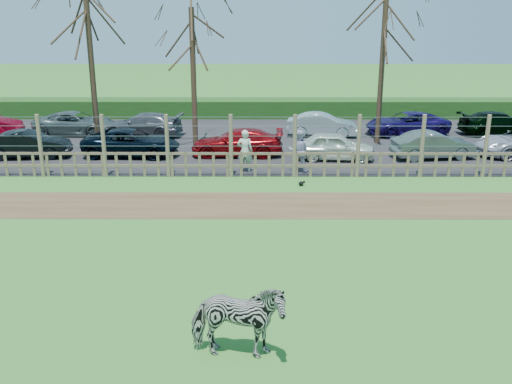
{
  "coord_description": "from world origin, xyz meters",
  "views": [
    {
      "loc": [
        1.05,
        -13.85,
        6.27
      ],
      "look_at": [
        1.0,
        2.5,
        1.1
      ],
      "focal_mm": 40.0,
      "sensor_mm": 36.0,
      "label": 1
    }
  ],
  "objects_px": {
    "car_4": "(334,146)",
    "tree_right": "(384,35)",
    "tree_mid": "(192,44)",
    "car_2": "(131,143)",
    "car_8": "(76,123)",
    "visitor_b": "(299,151)",
    "car_12": "(407,124)",
    "zebra": "(237,321)",
    "crow": "(301,183)",
    "car_1": "(28,144)",
    "car_5": "(434,145)",
    "car_3": "(237,142)",
    "tree_left": "(88,27)",
    "car_13": "(499,123)",
    "car_11": "(322,125)",
    "car_9": "(143,125)",
    "visitor_a": "(245,151)"
  },
  "relations": [
    {
      "from": "car_4",
      "to": "tree_right",
      "type": "bearing_deg",
      "value": -33.15
    },
    {
      "from": "tree_mid",
      "to": "car_2",
      "type": "relative_size",
      "value": 1.58
    },
    {
      "from": "car_8",
      "to": "tree_right",
      "type": "bearing_deg",
      "value": -93.25
    },
    {
      "from": "visitor_b",
      "to": "car_12",
      "type": "bearing_deg",
      "value": -118.84
    },
    {
      "from": "zebra",
      "to": "crow",
      "type": "relative_size",
      "value": 7.5
    },
    {
      "from": "crow",
      "to": "car_1",
      "type": "xyz_separation_m",
      "value": [
        -11.89,
        4.2,
        0.54
      ]
    },
    {
      "from": "visitor_b",
      "to": "car_12",
      "type": "height_order",
      "value": "visitor_b"
    },
    {
      "from": "car_5",
      "to": "visitor_b",
      "type": "bearing_deg",
      "value": 102.44
    },
    {
      "from": "tree_mid",
      "to": "tree_right",
      "type": "distance_m",
      "value": 9.02
    },
    {
      "from": "crow",
      "to": "car_3",
      "type": "xyz_separation_m",
      "value": [
        -2.58,
        4.64,
        0.54
      ]
    },
    {
      "from": "tree_left",
      "to": "crow",
      "type": "bearing_deg",
      "value": -32.0
    },
    {
      "from": "tree_mid",
      "to": "car_8",
      "type": "distance_m",
      "value": 8.25
    },
    {
      "from": "car_4",
      "to": "car_8",
      "type": "relative_size",
      "value": 0.82
    },
    {
      "from": "tree_mid",
      "to": "car_2",
      "type": "xyz_separation_m",
      "value": [
        -2.66,
        -2.17,
        -4.23
      ]
    },
    {
      "from": "crow",
      "to": "car_5",
      "type": "xyz_separation_m",
      "value": [
        6.15,
        4.12,
        0.54
      ]
    },
    {
      "from": "tree_mid",
      "to": "car_3",
      "type": "xyz_separation_m",
      "value": [
        2.12,
        -2.11,
        -4.23
      ]
    },
    {
      "from": "zebra",
      "to": "car_3",
      "type": "height_order",
      "value": "zebra"
    },
    {
      "from": "zebra",
      "to": "car_4",
      "type": "height_order",
      "value": "zebra"
    },
    {
      "from": "tree_mid",
      "to": "tree_right",
      "type": "bearing_deg",
      "value": 3.18
    },
    {
      "from": "car_4",
      "to": "car_13",
      "type": "distance_m",
      "value": 10.82
    },
    {
      "from": "tree_mid",
      "to": "zebra",
      "type": "relative_size",
      "value": 3.73
    },
    {
      "from": "car_2",
      "to": "car_11",
      "type": "distance_m",
      "value": 10.08
    },
    {
      "from": "car_3",
      "to": "car_11",
      "type": "distance_m",
      "value": 6.09
    },
    {
      "from": "car_1",
      "to": "car_2",
      "type": "height_order",
      "value": "same"
    },
    {
      "from": "tree_left",
      "to": "car_9",
      "type": "distance_m",
      "value": 6.07
    },
    {
      "from": "tree_left",
      "to": "tree_right",
      "type": "relative_size",
      "value": 1.07
    },
    {
      "from": "tree_left",
      "to": "car_5",
      "type": "xyz_separation_m",
      "value": [
        15.35,
        -1.63,
        -4.98
      ]
    },
    {
      "from": "car_9",
      "to": "car_13",
      "type": "distance_m",
      "value": 18.8
    },
    {
      "from": "visitor_b",
      "to": "car_8",
      "type": "bearing_deg",
      "value": -21.55
    },
    {
      "from": "visitor_a",
      "to": "car_8",
      "type": "distance_m",
      "value": 11.76
    },
    {
      "from": "tree_left",
      "to": "car_4",
      "type": "xyz_separation_m",
      "value": [
        10.93,
        -1.82,
        -4.98
      ]
    },
    {
      "from": "car_1",
      "to": "visitor_a",
      "type": "bearing_deg",
      "value": -109.33
    },
    {
      "from": "car_9",
      "to": "car_13",
      "type": "relative_size",
      "value": 1.0
    },
    {
      "from": "car_8",
      "to": "crow",
      "type": "bearing_deg",
      "value": -125.18
    },
    {
      "from": "tree_right",
      "to": "tree_left",
      "type": "bearing_deg",
      "value": -173.66
    },
    {
      "from": "zebra",
      "to": "car_8",
      "type": "bearing_deg",
      "value": 28.61
    },
    {
      "from": "car_4",
      "to": "car_11",
      "type": "distance_m",
      "value": 5.02
    },
    {
      "from": "tree_mid",
      "to": "crow",
      "type": "bearing_deg",
      "value": -55.14
    },
    {
      "from": "tree_left",
      "to": "car_2",
      "type": "xyz_separation_m",
      "value": [
        1.84,
        -1.17,
        -4.98
      ]
    },
    {
      "from": "tree_mid",
      "to": "tree_right",
      "type": "height_order",
      "value": "tree_right"
    },
    {
      "from": "car_3",
      "to": "car_8",
      "type": "xyz_separation_m",
      "value": [
        -8.73,
        4.66,
        0.0
      ]
    },
    {
      "from": "visitor_a",
      "to": "car_5",
      "type": "bearing_deg",
      "value": -159.9
    },
    {
      "from": "car_8",
      "to": "visitor_b",
      "type": "bearing_deg",
      "value": -118.9
    },
    {
      "from": "car_11",
      "to": "car_9",
      "type": "bearing_deg",
      "value": 96.31
    },
    {
      "from": "car_2",
      "to": "zebra",
      "type": "bearing_deg",
      "value": -158.48
    },
    {
      "from": "car_5",
      "to": "car_12",
      "type": "relative_size",
      "value": 0.84
    },
    {
      "from": "tree_left",
      "to": "tree_mid",
      "type": "distance_m",
      "value": 4.67
    },
    {
      "from": "car_11",
      "to": "car_13",
      "type": "height_order",
      "value": "same"
    },
    {
      "from": "visitor_b",
      "to": "car_11",
      "type": "distance_m",
      "value": 7.25
    },
    {
      "from": "zebra",
      "to": "car_9",
      "type": "distance_m",
      "value": 20.87
    }
  ]
}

